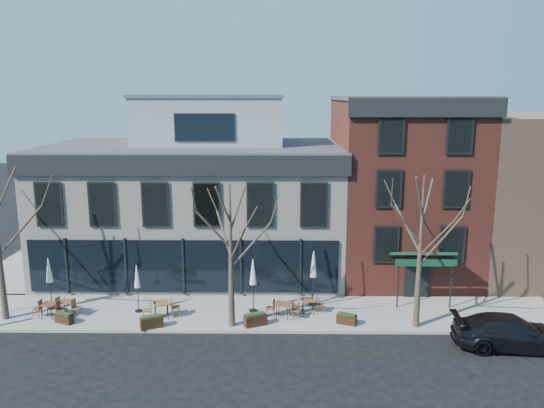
{
  "coord_description": "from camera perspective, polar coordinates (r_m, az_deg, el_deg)",
  "views": [
    {
      "loc": [
        5.22,
        -28.12,
        11.24
      ],
      "look_at": [
        4.91,
        2.0,
        5.02
      ],
      "focal_mm": 35.0,
      "sensor_mm": 36.0,
      "label": 1
    }
  ],
  "objects": [
    {
      "name": "planter_0",
      "position": [
        28.73,
        -21.45,
        -11.33
      ],
      "size": [
        1.01,
        0.71,
        0.52
      ],
      "color": "black",
      "rests_on": "sidewalk_front"
    },
    {
      "name": "corner_building",
      "position": [
        34.21,
        -8.07,
        0.57
      ],
      "size": [
        18.39,
        10.39,
        11.1
      ],
      "color": "beige",
      "rests_on": "ground"
    },
    {
      "name": "parked_sedan",
      "position": [
        26.81,
        24.35,
        -12.46
      ],
      "size": [
        5.31,
        2.47,
        1.5
      ],
      "primitive_type": "imported",
      "rotation": [
        0.0,
        0.0,
        1.5
      ],
      "color": "black",
      "rests_on": "ground"
    },
    {
      "name": "umbrella_4",
      "position": [
        28.4,
        4.48,
        -6.76
      ],
      "size": [
        0.48,
        0.48,
        3.02
      ],
      "color": "black",
      "rests_on": "sidewalk_front"
    },
    {
      "name": "umbrella_0",
      "position": [
        30.31,
        -22.85,
        -6.87
      ],
      "size": [
        0.44,
        0.44,
        2.74
      ],
      "color": "black",
      "rests_on": "sidewalk_front"
    },
    {
      "name": "ground",
      "position": [
        30.73,
        -9.37,
        -9.95
      ],
      "size": [
        120.0,
        120.0,
        0.0
      ],
      "primitive_type": "plane",
      "color": "black",
      "rests_on": "ground"
    },
    {
      "name": "planter_3",
      "position": [
        26.96,
        8.03,
        -12.12
      ],
      "size": [
        1.04,
        0.73,
        0.54
      ],
      "color": "black",
      "rests_on": "sidewalk_front"
    },
    {
      "name": "red_brick_building",
      "position": [
        34.46,
        13.64,
        1.98
      ],
      "size": [
        8.2,
        11.78,
        11.18
      ],
      "color": "maroon",
      "rests_on": "ground"
    },
    {
      "name": "cafe_set_5",
      "position": [
        27.94,
        3.91,
        -10.73
      ],
      "size": [
        1.68,
        0.69,
        0.88
      ],
      "color": "brown",
      "rests_on": "sidewalk_front"
    },
    {
      "name": "sidewalk_front",
      "position": [
        28.34,
        -3.52,
        -11.56
      ],
      "size": [
        33.5,
        4.7,
        0.15
      ],
      "primitive_type": "cube",
      "color": "gray",
      "rests_on": "ground"
    },
    {
      "name": "tree_mid",
      "position": [
        25.43,
        -4.44,
        -5.4
      ],
      "size": [
        3.5,
        3.55,
        7.04
      ],
      "color": "#382B21",
      "rests_on": "sidewalk_front"
    },
    {
      "name": "umbrella_1",
      "position": [
        28.43,
        -14.31,
        -7.81
      ],
      "size": [
        0.41,
        0.41,
        2.53
      ],
      "color": "black",
      "rests_on": "sidewalk_front"
    },
    {
      "name": "umbrella_3",
      "position": [
        27.53,
        -2.06,
        -7.6
      ],
      "size": [
        0.46,
        0.46,
        2.84
      ],
      "color": "black",
      "rests_on": "sidewalk_front"
    },
    {
      "name": "cafe_set_2",
      "position": [
        27.85,
        -11.82,
        -10.91
      ],
      "size": [
        1.96,
        0.98,
        1.0
      ],
      "color": "brown",
      "rests_on": "sidewalk_front"
    },
    {
      "name": "tree_right",
      "position": [
        26.17,
        15.67,
        -4.8
      ],
      "size": [
        3.72,
        3.77,
        7.48
      ],
      "color": "#382B21",
      "rests_on": "sidewalk_front"
    },
    {
      "name": "cafe_set_4",
      "position": [
        27.3,
        1.2,
        -11.2
      ],
      "size": [
        1.84,
        0.86,
        0.94
      ],
      "color": "brown",
      "rests_on": "sidewalk_front"
    },
    {
      "name": "cafe_set_0",
      "position": [
        29.56,
        -22.83,
        -10.35
      ],
      "size": [
        1.76,
        0.75,
        0.91
      ],
      "color": "brown",
      "rests_on": "sidewalk_front"
    },
    {
      "name": "sidewalk_side",
      "position": [
        39.5,
        -24.22,
        -5.81
      ],
      "size": [
        4.5,
        12.0,
        0.15
      ],
      "primitive_type": "cube",
      "color": "gray",
      "rests_on": "ground"
    },
    {
      "name": "planter_2",
      "position": [
        26.54,
        -1.8,
        -12.31
      ],
      "size": [
        1.19,
        0.86,
        0.62
      ],
      "color": "#331911",
      "rests_on": "sidewalk_front"
    },
    {
      "name": "cafe_set_1",
      "position": [
        29.58,
        -21.31,
        -10.21
      ],
      "size": [
        1.77,
        0.85,
        0.91
      ],
      "color": "brown",
      "rests_on": "sidewalk_front"
    },
    {
      "name": "planter_1",
      "position": [
        26.94,
        -12.82,
        -12.25
      ],
      "size": [
        1.17,
        0.84,
        0.61
      ],
      "color": "#331F11",
      "rests_on": "sidewalk_front"
    }
  ]
}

